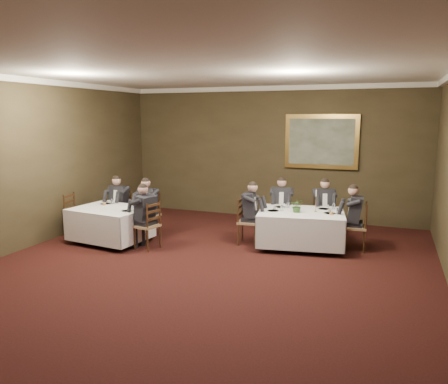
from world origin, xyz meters
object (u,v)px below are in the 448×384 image
Objects in this scene: chair_main_backright at (323,224)px; painting at (321,142)px; diner_sec_endright at (147,224)px; candlestick at (316,203)px; chair_sec_endright at (148,235)px; chair_main_endleft at (248,231)px; chair_sec_endleft at (77,224)px; table_second at (111,222)px; diner_main_backright at (323,215)px; centerpiece at (297,205)px; diner_sec_backright at (149,214)px; chair_main_endright at (356,237)px; diner_main_endright at (356,226)px; chair_main_backleft at (281,222)px; diner_sec_backleft at (120,211)px; table_main at (301,226)px; chair_sec_backleft at (121,220)px; chair_sec_backright at (149,224)px; diner_main_backleft at (281,213)px; diner_main_endleft at (249,221)px.

painting is (-0.32, 1.44, 1.80)m from chair_main_backright.
diner_sec_endright is 3.53m from candlestick.
chair_sec_endright is 0.23m from diner_sec_endright.
chair_sec_endleft is (-3.81, -0.86, 0.00)m from chair_main_endleft.
diner_sec_endright is (-0.01, 0.00, 0.23)m from chair_sec_endright.
table_second is 4.74m from diner_main_backright.
centerpiece is (-0.38, -1.10, 0.63)m from chair_main_backright.
diner_sec_backright is 2.83× the size of candlestick.
diner_main_backright is 1.13m from chair_main_endright.
diner_main_endright is (0.77, -0.79, 0.23)m from chair_main_backright.
chair_main_backleft is 0.74× the size of diner_main_backright.
diner_sec_endright reaches higher than chair_sec_endright.
diner_sec_backleft is 2.83× the size of candlestick.
painting is (-0.00, 2.41, 1.64)m from table_main.
diner_main_backright is 0.73× the size of painting.
diner_main_endright reaches higher than chair_sec_backleft.
painting is at bearing -27.59° from diner_sec_endright.
chair_main_backright is 0.23m from diner_main_backright.
painting is (3.42, 2.81, 1.80)m from chair_sec_backright.
chair_main_backleft is at bearing 141.08° from candlestick.
candlestick reaches higher than chair_main_backright.
chair_sec_backleft is at bearing 65.02° from chair_sec_endright.
diner_main_backleft is 1.00× the size of diner_main_backright.
diner_sec_endright is (0.47, -0.85, 0.00)m from diner_sec_backright.
diner_main_endleft is at bearing 90.00° from chair_main_endleft.
chair_sec_endleft is (-1.97, 0.22, -0.23)m from diner_sec_endright.
diner_main_backright reaches higher than chair_sec_endright.
diner_main_backleft is 1.00× the size of diner_sec_backleft.
chair_main_backleft is 0.54× the size of painting.
chair_main_backleft is 1.00× the size of chair_sec_backleft.
chair_main_endright is at bearing 96.60° from chair_sec_endleft.
diner_main_endleft is at bearing 21.90° from chair_main_backright.
centerpiece is 2.79m from painting.
diner_main_backleft is at bearing 30.58° from table_second.
diner_sec_endright is at bearing 105.85° from chair_main_endright.
painting is at bearing -121.89° from chair_main_backleft.
diner_main_backright reaches higher than centerpiece.
chair_sec_backleft and chair_sec_endleft have the same top height.
table_main is at bearing -171.45° from diner_sec_backright.
chair_sec_backleft is at bearing -93.63° from chair_main_endleft.
table_second is at bearing -163.65° from table_main.
table_second is at bearing 57.81° from chair_sec_backright.
diner_sec_endright is (1.31, -0.96, 0.23)m from chair_sec_backleft.
chair_main_endright is at bearing 6.25° from candlestick.
painting is at bearing -144.22° from chair_sec_backleft.
diner_sec_backright is at bearing -90.23° from chair_main_endleft.
centerpiece reaches higher than table_main.
table_second is at bearing -76.89° from diner_main_endleft.
diner_main_endleft is 3.93m from chair_sec_endleft.
chair_main_backleft reaches higher than table_second.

